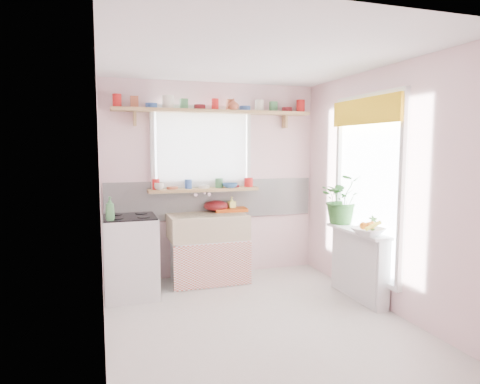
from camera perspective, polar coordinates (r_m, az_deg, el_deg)
name	(u,v)px	position (r m, az deg, el deg)	size (l,w,h in m)	color
room	(283,173)	(5.08, 5.72, 2.51)	(3.20, 3.20, 3.20)	silver
sink_unit	(208,248)	(5.37, -4.30, -7.42)	(0.95, 0.65, 1.11)	white
cooker	(131,256)	(4.99, -14.37, -8.30)	(0.58, 0.58, 0.93)	white
radiator_ledge	(359,263)	(4.98, 15.56, -9.13)	(0.22, 0.95, 0.78)	white
windowsill	(204,190)	(5.43, -4.83, 0.31)	(1.40, 0.22, 0.04)	tan
pine_shelf	(215,112)	(5.45, -3.34, 10.66)	(2.52, 0.24, 0.04)	tan
shelf_crockery	(214,105)	(5.45, -3.53, 11.44)	(2.47, 0.11, 0.12)	red
sill_crockery	(203,184)	(5.42, -5.01, 1.09)	(1.35, 0.11, 0.12)	red
dish_tray	(230,209)	(5.58, -1.34, -2.31)	(0.42, 0.31, 0.04)	#DE5713
colander	(216,206)	(5.52, -3.23, -1.87)	(0.32, 0.32, 0.14)	#611014
jade_plant	(343,199)	(5.19, 13.55, -0.90)	(0.53, 0.46, 0.59)	#2E6829
fruit_bowl	(368,232)	(4.61, 16.75, -5.07)	(0.32, 0.32, 0.08)	white
herb_pot	(373,224)	(4.71, 17.33, -4.15)	(0.10, 0.07, 0.19)	#3B6E2C
soap_bottle_sink	(232,204)	(5.57, -1.10, -1.57)	(0.08, 0.09, 0.19)	#F5FD70
sill_cup	(159,186)	(5.27, -10.76, 0.75)	(0.11, 0.11, 0.09)	#EEE5CE
sill_bowl	(230,185)	(5.46, -1.33, 0.88)	(0.19, 0.19, 0.06)	#3164A1
shelf_vase	(234,104)	(5.46, -0.86, 11.61)	(0.14, 0.14, 0.14)	#B25536
cooker_bottle	(110,209)	(4.66, -16.95, -2.14)	(0.10, 0.10, 0.25)	#478E4D
fruit	(369,226)	(4.60, 16.79, -4.30)	(0.20, 0.14, 0.10)	orange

